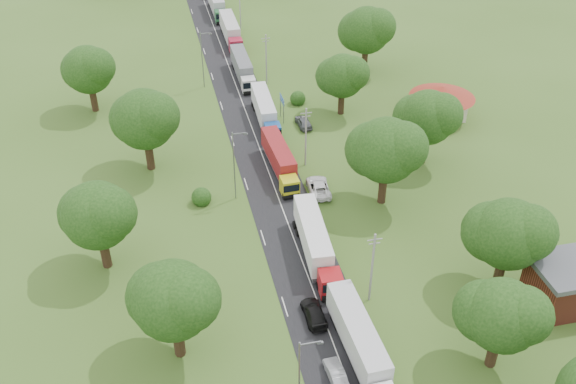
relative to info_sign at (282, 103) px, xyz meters
name	(u,v)px	position (x,y,z in m)	size (l,w,h in m)	color
ground	(304,265)	(-5.20, -35.00, -3.00)	(260.00, 260.00, 0.00)	#37551C
road	(269,173)	(-5.20, -15.00, -3.00)	(8.00, 200.00, 0.04)	black
info_sign	(282,103)	(0.00, 0.00, 0.00)	(0.12, 3.10, 4.10)	slate
pole_1	(372,267)	(0.30, -42.00, 1.68)	(1.60, 0.24, 9.00)	gray
pole_2	(306,136)	(0.30, -14.00, 1.68)	(1.60, 0.24, 9.00)	gray
pole_3	(266,58)	(0.30, 14.00, 1.68)	(1.60, 0.24, 9.00)	gray
pole_4	(240,7)	(0.30, 42.00, 1.68)	(1.60, 0.24, 9.00)	gray
lamp_0	(301,379)	(-10.55, -55.00, 2.55)	(2.03, 0.22, 10.00)	slate
lamp_1	(235,163)	(-10.55, -20.00, 2.55)	(2.03, 0.22, 10.00)	slate
lamp_2	(203,57)	(-10.55, 15.00, 2.55)	(2.03, 0.22, 10.00)	slate
tree_2	(502,314)	(8.79, -52.86, 3.59)	(8.00, 8.00, 10.10)	#382616
tree_3	(508,233)	(14.79, -42.84, 4.22)	(8.80, 8.80, 11.07)	#382616
tree_4	(386,150)	(7.79, -24.83, 4.85)	(9.60, 9.60, 12.05)	#382616
tree_5	(427,117)	(16.79, -16.84, 4.22)	(8.80, 8.80, 11.07)	#382616
tree_6	(342,76)	(9.79, 0.14, 3.59)	(8.00, 8.00, 10.10)	#382616
tree_7	(366,30)	(18.79, 15.17, 4.85)	(9.60, 9.60, 12.05)	#382616
tree_10	(173,299)	(-20.21, -44.84, 4.22)	(8.80, 8.80, 11.07)	#382616
tree_11	(97,214)	(-27.21, -29.84, 4.22)	(8.80, 8.80, 11.07)	#382616
tree_12	(144,119)	(-21.21, -9.83, 4.85)	(9.60, 9.60, 12.05)	#382616
tree_13	(88,69)	(-29.21, 10.16, 4.22)	(8.80, 8.80, 11.07)	#382616
house_brick	(571,283)	(20.80, -47.00, -0.35)	(8.60, 6.60, 5.20)	maroon
house_cream	(442,97)	(24.80, -5.00, 0.64)	(10.08, 10.08, 5.80)	beige
truck_0	(361,345)	(-3.32, -49.68, -0.84)	(2.87, 14.75, 4.08)	white
truck_1	(315,242)	(-3.58, -33.81, -0.82)	(3.35, 14.90, 4.11)	maroon
truck_2	(280,159)	(-3.60, -14.93, -0.98)	(2.84, 13.79, 3.81)	gold
truck_3	(265,110)	(-2.81, -0.13, -0.92)	(2.84, 14.17, 3.92)	navy
truck_4	(242,68)	(-3.49, 16.98, -0.92)	(2.50, 14.13, 3.92)	silver
truck_5	(231,31)	(-2.84, 35.16, -0.74)	(2.74, 15.38, 4.26)	maroon
truck_6	(217,4)	(-3.35, 52.20, -0.84)	(2.54, 14.71, 4.08)	#225B31
car_lane_mid	(336,374)	(-6.20, -51.31, -2.33)	(1.42, 4.06, 1.34)	#A3A4AB
car_lane_rear	(314,313)	(-6.20, -43.31, -2.28)	(2.03, 4.98, 1.45)	black
car_verge_near	(318,187)	(0.30, -21.07, -2.17)	(2.75, 5.97, 1.66)	white
car_verge_far	(303,122)	(2.80, -2.91, -2.22)	(1.86, 4.61, 1.57)	#505357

